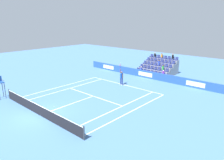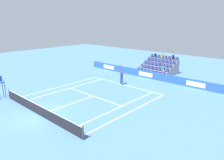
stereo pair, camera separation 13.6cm
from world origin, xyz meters
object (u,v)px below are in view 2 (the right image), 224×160
umpire_chair (0,84)px  loose_tennis_ball (54,106)px  tennis_net (38,110)px  tennis_player (122,77)px

umpire_chair → loose_tennis_ball: bearing=-158.8°
umpire_chair → tennis_net: bearing=-175.8°
tennis_net → umpire_chair: bearing=4.2°
tennis_net → umpire_chair: umpire_chair is taller
tennis_net → loose_tennis_ball: 2.04m
tennis_player → loose_tennis_ball: tennis_player is taller
tennis_net → tennis_player: 11.66m
tennis_player → loose_tennis_ball: bearing=88.3°
tennis_net → loose_tennis_ball: (0.63, -1.88, -0.46)m
tennis_net → umpire_chair: size_ratio=5.12×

